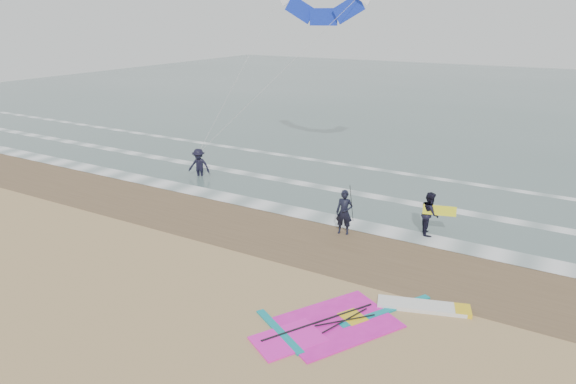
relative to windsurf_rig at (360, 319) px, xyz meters
The scene contains 11 objects.
ground 3.90m from the windsurf_rig, 156.64° to the right, with size 120.00×120.00×0.00m, color tan.
sea_water 46.59m from the windsurf_rig, 94.41° to the left, with size 120.00×80.00×0.02m, color #47605E.
wet_sand_band 5.71m from the windsurf_rig, 128.79° to the left, with size 120.00×5.00×0.01m, color brown.
foam_waterline 9.59m from the windsurf_rig, 111.92° to the left, with size 120.00×9.15×0.02m.
windsurf_rig is the anchor object (origin of this frame).
person_standing 6.44m from the windsurf_rig, 118.91° to the left, with size 0.68×0.45×1.87m, color black.
person_walking 7.34m from the windsurf_rig, 90.52° to the left, with size 0.88×0.69×1.81m, color black.
person_wading 15.93m from the windsurf_rig, 146.72° to the left, with size 1.26×0.72×1.95m, color black.
held_pole 6.38m from the windsurf_rig, 116.50° to the left, with size 0.17×0.86×1.82m.
carried_kiteboard 7.28m from the windsurf_rig, 87.34° to the left, with size 1.30×0.51×0.39m.
surf_kite 18.06m from the windsurf_rig, 121.34° to the left, with size 8.42×4.84×9.40m.
Camera 1 is at (8.33, -10.81, 8.53)m, focal length 32.00 mm.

